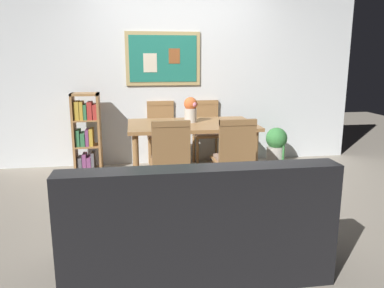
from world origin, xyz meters
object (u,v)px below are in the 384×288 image
at_px(dining_chair_far_right, 206,127).
at_px(dining_chair_near_left, 170,155).
at_px(flower_vase, 191,109).
at_px(dining_table, 192,130).
at_px(dining_chair_near_right, 235,153).
at_px(potted_ivy, 276,145).
at_px(bookshelf, 86,133).
at_px(dining_chair_far_left, 161,128).
at_px(leather_couch, 195,229).
at_px(tv_remote, 225,123).

distance_m(dining_chair_far_right, dining_chair_near_left, 1.70).
bearing_deg(dining_chair_far_right, flower_vase, -115.31).
relative_size(dining_table, flower_vase, 4.93).
distance_m(dining_chair_near_right, potted_ivy, 1.72).
bearing_deg(dining_chair_near_right, bookshelf, 139.37).
distance_m(dining_chair_near_left, dining_chair_far_left, 1.58).
height_order(dining_chair_far_left, leather_couch, dining_chair_far_left).
xyz_separation_m(dining_chair_far_left, potted_ivy, (1.64, -0.22, -0.26)).
distance_m(dining_table, dining_chair_near_right, 0.87).
relative_size(leather_couch, tv_remote, 11.38).
bearing_deg(dining_chair_near_left, potted_ivy, 39.30).
height_order(dining_chair_near_left, dining_chair_far_left, same).
relative_size(dining_chair_near_right, dining_chair_near_left, 1.00).
relative_size(dining_chair_far_left, bookshelf, 0.86).
bearing_deg(dining_chair_near_right, potted_ivy, 54.20).
bearing_deg(dining_chair_far_left, dining_table, -68.66).
height_order(dining_chair_far_right, leather_couch, dining_chair_far_right).
distance_m(dining_chair_near_right, tv_remote, 0.70).
bearing_deg(dining_chair_near_left, leather_couch, -87.83).
xyz_separation_m(bookshelf, potted_ivy, (2.65, -0.04, -0.25)).
height_order(leather_couch, tv_remote, leather_couch).
xyz_separation_m(dining_chair_near_right, dining_chair_far_left, (-0.65, 1.60, 0.00)).
bearing_deg(dining_chair_far_left, potted_ivy, -7.48).
bearing_deg(tv_remote, leather_couch, -109.65).
distance_m(dining_chair_far_right, flower_vase, 0.86).
distance_m(dining_chair_far_right, tv_remote, 0.94).
bearing_deg(dining_chair_far_right, potted_ivy, -11.35).
relative_size(leather_couch, bookshelf, 1.70).
height_order(dining_chair_far_right, bookshelf, bookshelf).
bearing_deg(bookshelf, dining_chair_near_left, -54.88).
bearing_deg(dining_table, tv_remote, -17.64).
height_order(dining_chair_near_right, leather_couch, dining_chair_near_right).
bearing_deg(tv_remote, dining_chair_near_right, -95.13).
bearing_deg(potted_ivy, leather_couch, -121.69).
bearing_deg(leather_couch, potted_ivy, 58.31).
bearing_deg(flower_vase, potted_ivy, 20.99).
bearing_deg(dining_chair_far_left, dining_chair_near_right, -68.02).
distance_m(dining_chair_near_right, bookshelf, 2.18).
distance_m(leather_couch, potted_ivy, 3.08).
height_order(dining_chair_far_right, dining_chair_far_left, same).
relative_size(potted_ivy, flower_vase, 1.71).
bearing_deg(dining_table, flower_vase, 89.27).
bearing_deg(dining_chair_far_right, dining_table, -113.13).
bearing_deg(dining_table, dining_chair_near_right, -67.37).
height_order(dining_chair_far_left, flower_vase, flower_vase).
bearing_deg(dining_chair_far_left, bookshelf, -170.14).
bearing_deg(dining_table, dining_chair_far_right, 66.87).
bearing_deg(flower_vase, dining_chair_near_left, -111.66).
bearing_deg(dining_chair_near_left, dining_chair_near_right, -1.54).
xyz_separation_m(dining_chair_far_left, bookshelf, (-1.01, -0.18, -0.01)).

